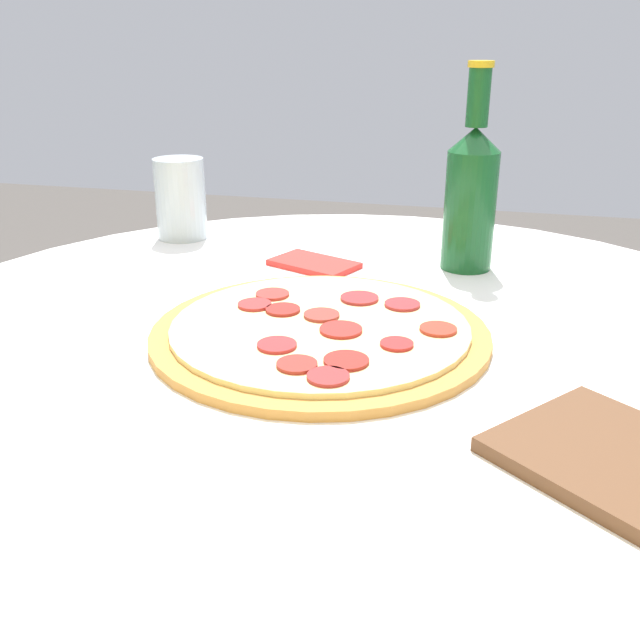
# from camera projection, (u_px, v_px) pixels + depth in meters

# --- Properties ---
(table) EXTENTS (1.07, 1.07, 0.77)m
(table) POSITION_uv_depth(u_px,v_px,m) (345.00, 492.00, 0.83)
(table) COLOR white
(table) RESTS_ON ground_plane
(pizza) EXTENTS (0.35, 0.35, 0.02)m
(pizza) POSITION_uv_depth(u_px,v_px,m) (320.00, 331.00, 0.74)
(pizza) COLOR #B77F3D
(pizza) RESTS_ON table
(beer_bottle) EXTENTS (0.07, 0.07, 0.27)m
(beer_bottle) POSITION_uv_depth(u_px,v_px,m) (471.00, 193.00, 0.93)
(beer_bottle) COLOR #144C23
(beer_bottle) RESTS_ON table
(pizza_paddle) EXTENTS (0.25, 0.22, 0.02)m
(pizza_paddle) POSITION_uv_depth(u_px,v_px,m) (637.00, 468.00, 0.51)
(pizza_paddle) COLOR brown
(pizza_paddle) RESTS_ON table
(drinking_glass) EXTENTS (0.08, 0.08, 0.12)m
(drinking_glass) POSITION_uv_depth(u_px,v_px,m) (181.00, 199.00, 1.09)
(drinking_glass) COLOR #ADBCC6
(drinking_glass) RESTS_ON table
(napkin) EXTENTS (0.13, 0.11, 0.01)m
(napkin) POSITION_uv_depth(u_px,v_px,m) (314.00, 264.00, 0.97)
(napkin) COLOR red
(napkin) RESTS_ON table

